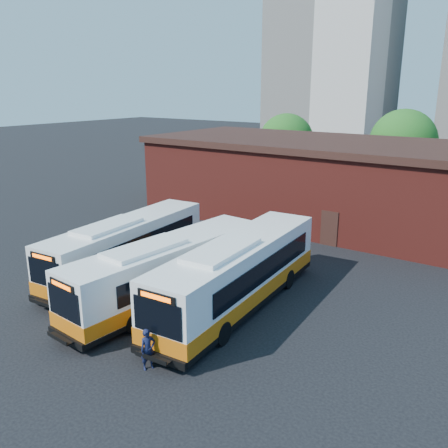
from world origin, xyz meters
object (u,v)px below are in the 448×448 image
Objects in this scene: bus_mideast at (168,273)px; bus_east at (238,276)px; transit_worker at (148,349)px; bus_midwest at (127,248)px.

bus_east is at bearing 29.19° from bus_mideast.
bus_mideast is 3.51m from bus_east.
transit_worker is at bearing -51.44° from bus_mideast.
bus_east is at bearing -5.32° from bus_midwest.
bus_east is (3.19, 1.47, 0.09)m from bus_mideast.
bus_mideast reaches higher than bus_midwest.
transit_worker is at bearing -44.44° from bus_midwest.
bus_east reaches higher than transit_worker.
bus_east is (7.70, -0.04, 0.11)m from bus_midwest.
bus_midwest is 0.93× the size of bus_east.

